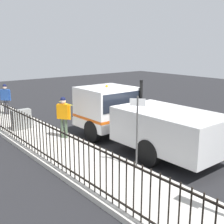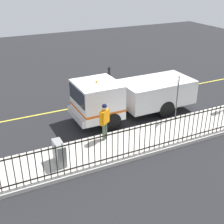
# 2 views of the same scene
# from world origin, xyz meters

# --- Properties ---
(ground_plane) EXTENTS (50.58, 50.58, 0.00)m
(ground_plane) POSITION_xyz_m (0.00, 0.00, 0.00)
(ground_plane) COLOR #232326
(ground_plane) RESTS_ON ground
(sidewalk_slab) EXTENTS (2.45, 22.99, 0.17)m
(sidewalk_slab) POSITION_xyz_m (2.79, 0.00, 0.09)
(sidewalk_slab) COLOR beige
(sidewalk_slab) RESTS_ON ground
(lane_marking) EXTENTS (0.12, 20.69, 0.01)m
(lane_marking) POSITION_xyz_m (-2.28, 0.00, 0.00)
(lane_marking) COLOR yellow
(lane_marking) RESTS_ON ground
(work_truck) EXTENTS (2.40, 6.98, 2.63)m
(work_truck) POSITION_xyz_m (0.05, 0.23, 1.27)
(work_truck) COLOR white
(work_truck) RESTS_ON ground
(worker_standing) EXTENTS (0.48, 0.56, 1.82)m
(worker_standing) POSITION_xyz_m (2.05, -2.01, 1.28)
(worker_standing) COLOR orange
(worker_standing) RESTS_ON sidewalk_slab
(pedestrian_distant) EXTENTS (0.50, 0.52, 1.77)m
(pedestrian_distant) POSITION_xyz_m (2.46, -8.01, 1.26)
(pedestrian_distant) COLOR #264C99
(pedestrian_distant) RESTS_ON sidewalk_slab
(iron_fence) EXTENTS (0.04, 19.58, 1.40)m
(iron_fence) POSITION_xyz_m (3.80, 0.00, 0.88)
(iron_fence) COLOR black
(iron_fence) RESTS_ON sidewalk_slab
(utility_cabinet) EXTENTS (0.89, 0.36, 0.96)m
(utility_cabinet) POSITION_xyz_m (2.97, -4.48, 0.65)
(utility_cabinet) COLOR gray
(utility_cabinet) RESTS_ON sidewalk_slab
(traffic_cone) EXTENTS (0.51, 0.51, 0.73)m
(traffic_cone) POSITION_xyz_m (-1.82, -0.54, 0.36)
(traffic_cone) COLOR orange
(traffic_cone) RESTS_ON ground
(street_sign) EXTENTS (0.35, 0.39, 2.40)m
(street_sign) POSITION_xyz_m (1.77, 2.26, 1.67)
(street_sign) COLOR #4C4C4C
(street_sign) RESTS_ON sidewalk_slab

